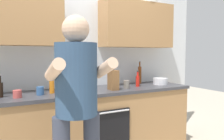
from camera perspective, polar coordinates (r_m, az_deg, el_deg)
name	(u,v)px	position (r m, az deg, el deg)	size (l,w,h in m)	color
back_wall_unit	(81,44)	(2.98, -8.26, 6.88)	(4.00, 0.39, 2.50)	silver
counter	(89,125)	(2.86, -6.17, -14.15)	(2.84, 0.67, 0.90)	#A37547
person_standing	(77,100)	(1.81, -9.24, -7.67)	(0.49, 0.45, 1.66)	#383D4C
bottle_soy	(0,89)	(2.56, -27.31, -4.50)	(0.06, 0.06, 0.23)	black
bottle_hotsauce	(138,80)	(3.04, 6.76, -2.68)	(0.05, 0.05, 0.22)	red
bottle_soda	(75,79)	(2.90, -9.61, -2.24)	(0.05, 0.05, 0.29)	#198C33
bottle_juice	(52,81)	(2.60, -15.55, -2.88)	(0.06, 0.06, 0.33)	orange
bottle_vinegar	(140,75)	(3.35, 7.27, -1.21)	(0.05, 0.05, 0.34)	brown
cup_tea	(40,91)	(2.55, -18.33, -5.21)	(0.08, 0.08, 0.09)	#33598C
cup_ceramic	(17,94)	(2.47, -23.60, -5.78)	(0.09, 0.09, 0.08)	#BF4C47
cup_stoneware	(127,84)	(2.86, 3.83, -3.80)	(0.08, 0.08, 0.11)	slate
mixing_bowl	(160,81)	(3.31, 12.56, -2.89)	(0.21, 0.21, 0.09)	silver
knife_block	(113,80)	(2.74, 0.33, -2.63)	(0.10, 0.14, 0.31)	brown
grocery_bag_produce	(75,84)	(2.63, -9.62, -3.54)	(0.19, 0.16, 0.20)	silver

